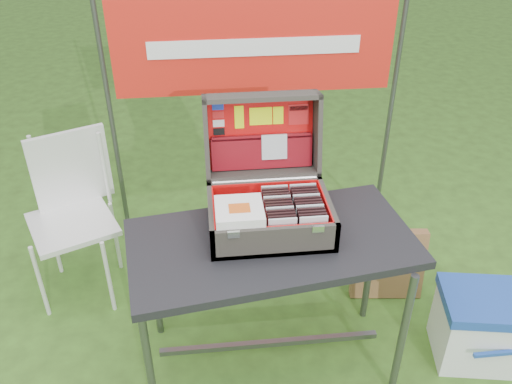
{
  "coord_description": "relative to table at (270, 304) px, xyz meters",
  "views": [
    {
      "loc": [
        -0.31,
        -1.89,
        2.27
      ],
      "look_at": [
        -0.1,
        0.1,
        0.97
      ],
      "focal_mm": 38.0,
      "sensor_mm": 36.0,
      "label": 1
    }
  ],
  "objects": [
    {
      "name": "lid_card_neon_main",
      "position": [
        -0.0,
        0.43,
        0.79
      ],
      "size": [
        0.11,
        0.02,
        0.08
      ],
      "primitive_type": "cube",
      "rotation": [
        -1.77,
        0.0,
        0.0
      ],
      "color": "#E0F90B",
      "rests_on": "suitcase_lid_liner"
    },
    {
      "name": "suitcase_lid_rim_left",
      "position": [
        -0.26,
        0.38,
        0.72
      ],
      "size": [
        0.02,
        0.22,
        0.41
      ],
      "primitive_type": "cube",
      "rotation": [
        -1.77,
        0.0,
        0.0
      ],
      "color": "#48433A",
      "rests_on": "suitcase_lid_back"
    },
    {
      "name": "suitcase_latch_right",
      "position": [
        0.17,
        -0.12,
        0.53
      ],
      "size": [
        0.05,
        0.01,
        0.03
      ],
      "primitive_type": "cube",
      "color": "silver",
      "rests_on": "suitcase_base_wall_front"
    },
    {
      "name": "cd_left_11",
      "position": [
        0.03,
        0.16,
        0.49
      ],
      "size": [
        0.12,
        0.01,
        0.14
      ],
      "primitive_type": "cube",
      "color": "black",
      "rests_on": "suitcase_liner_floor"
    },
    {
      "name": "cd_right_3",
      "position": [
        0.16,
        -0.01,
        0.49
      ],
      "size": [
        0.12,
        0.01,
        0.14
      ],
      "primitive_type": "cube",
      "color": "black",
      "rests_on": "suitcase_liner_floor"
    },
    {
      "name": "cd_right_5",
      "position": [
        0.16,
        0.03,
        0.49
      ],
      "size": [
        0.12,
        0.01,
        0.14
      ],
      "primitive_type": "cube",
      "color": "black",
      "rests_on": "suitcase_liner_floor"
    },
    {
      "name": "songbook_2",
      "position": [
        -0.14,
        -0.0,
        0.55
      ],
      "size": [
        0.2,
        0.2,
        0.0
      ],
      "primitive_type": "cube",
      "color": "white",
      "rests_on": "suitcase_base_wall_front"
    },
    {
      "name": "suitcase",
      "position": [
        -0.0,
        0.13,
        0.65
      ],
      "size": [
        0.54,
        0.55,
        0.51
      ],
      "primitive_type": null,
      "color": "#48433A",
      "rests_on": "table"
    },
    {
      "name": "lid_sticker_cc_c",
      "position": [
        -0.2,
        0.43,
        0.76
      ],
      "size": [
        0.05,
        0.01,
        0.03
      ],
      "primitive_type": "cube",
      "rotation": [
        -1.77,
        0.0,
        0.0
      ],
      "color": "white",
      "rests_on": "suitcase_lid_liner"
    },
    {
      "name": "table_brace",
      "position": [
        0.0,
        0.0,
        -0.27
      ],
      "size": [
        1.11,
        0.03,
        0.03
      ],
      "primitive_type": "cube",
      "color": "#59595B",
      "rests_on": "ground"
    },
    {
      "name": "cd_left_9",
      "position": [
        0.03,
        0.12,
        0.49
      ],
      "size": [
        0.12,
        0.01,
        0.14
      ],
      "primitive_type": "cube",
      "color": "black",
      "rests_on": "suitcase_liner_floor"
    },
    {
      "name": "cd_right_11",
      "position": [
        0.16,
        0.16,
        0.49
      ],
      "size": [
        0.12,
        0.01,
        0.14
      ],
      "primitive_type": "cube",
      "color": "black",
      "rests_on": "suitcase_liner_floor"
    },
    {
      "name": "table",
      "position": [
        0.0,
        0.0,
        0.0
      ],
      "size": [
        1.34,
        0.8,
        0.79
      ],
      "primitive_type": null,
      "rotation": [
        0.0,
        0.0,
        0.14
      ],
      "color": "black",
      "rests_on": "ground"
    },
    {
      "name": "cd_right_1",
      "position": [
        0.16,
        -0.05,
        0.49
      ],
      "size": [
        0.12,
        0.01,
        0.14
      ],
      "primitive_type": "cube",
      "color": "black",
      "rests_on": "suitcase_liner_floor"
    },
    {
      "name": "chair_leg_fl",
      "position": [
        -1.21,
        0.45,
        -0.15
      ],
      "size": [
        0.02,
        0.02,
        0.49
      ],
      "primitive_type": "cylinder",
      "color": "silver",
      "rests_on": "ground"
    },
    {
      "name": "cooler_lid",
      "position": [
        1.08,
        -0.08,
        -0.02
      ],
      "size": [
        0.51,
        0.42,
        0.05
      ],
      "primitive_type": "cube",
      "rotation": [
        0.0,
        0.0,
        -0.18
      ],
      "color": "#1D45A4",
      "rests_on": "cooler_body"
    },
    {
      "name": "cardboard_box",
      "position": [
        0.74,
        0.42,
        -0.18
      ],
      "size": [
        0.42,
        0.17,
        0.44
      ],
      "primitive_type": "cube",
      "rotation": [
        -0.13,
        0.0,
        -0.11
      ],
      "color": "olive",
      "rests_on": "ground"
    },
    {
      "name": "suitcase_base_wall_left",
      "position": [
        -0.26,
        0.07,
        0.47
      ],
      "size": [
        0.02,
        0.39,
        0.15
      ],
      "primitive_type": "cube",
      "color": "#48433A",
      "rests_on": "table_top"
    },
    {
      "name": "cd_left_5",
      "position": [
        0.03,
        0.03,
        0.49
      ],
      "size": [
        0.12,
        0.01,
        0.14
      ],
      "primitive_type": "cube",
      "color": "black",
      "rests_on": "suitcase_liner_floor"
    },
    {
      "name": "table_leg_fl",
      "position": [
        -0.57,
        -0.26,
        -0.02
      ],
      "size": [
        0.04,
        0.04,
        0.75
      ],
      "primitive_type": "cylinder",
      "color": "#59595B",
      "rests_on": "ground"
    },
    {
      "name": "table_leg_br",
      "position": [
        0.57,
        0.26,
        -0.02
      ],
      "size": [
        0.04,
        0.04,
        0.75
      ],
      "primitive_type": "cylinder",
      "color": "#59595B",
      "rests_on": "ground"
    },
    {
      "name": "suitcase_base_bottom",
      "position": [
        -0.0,
        0.07,
        0.4
      ],
      "size": [
        0.54,
        0.39,
        0.02
      ],
      "primitive_type": "cube",
      "color": "#48433A",
      "rests_on": "table_top"
    },
    {
      "name": "cooler_handle",
      "position": [
        1.08,
        -0.26,
        -0.18
      ],
      "size": [
        0.27,
        0.02,
        0.02
      ],
      "primitive_type": "cube",
      "color": "#1D45A4",
      "rests_on": "cooler_body"
    },
    {
      "name": "cd_left_12",
      "position": [
        0.03,
        0.18,
        0.49
      ],
      "size": [
        0.12,
        0.01,
        0.14
      ],
      "primitive_type": "cube",
      "color": "silver",
      "rests_on": "suitcase_liner_floor"
    },
    {
      "name": "cd_right_7",
      "position": [
        0.16,
        0.07,
        0.49
      ],
      "size": [
        0.12,
        0.01,
        0.14
      ],
      "primitive_type": "cube",
      "color": "black",
      "rests_on": "suitcase_liner_floor"
    },
    {
      "name": "chair_leg_fr",
      "position": [
        -0.84,
        0.45,
        -0.15
      ],
      "size": [
        0.02,
        0.02,
        0.49
      ],
      "primitive_type": "cylinder",
      "color": "silver",
      "rests_on": "ground"
    },
    {
      "name": "songbook_graphic",
      "position": [
        -0.14,
        -0.01,
        0.58
      ],
      "size": [
        0.09,
        0.07,
        0.0
      ],
      "primitive_type": "cube",
      "color": "#D85919",
      "rests_on": "songbook_7"
    },
    {
      "name": "suitcase_pocket_cd",
      "position": [
        0.06,
        0.38,
        0.65
      ],
      "size": [
        0.12,
        0.03,
        0.12
      ],
      "primitive_type": "cube",
      "rotation": [
        -1.77,
        0.0,
        0.0
      ],
      "color": "silver",
      "rests_on": "suitcase_lid_pocket"
    },
    {
      "name": "cd_left_0",
      "position": [
        0.03,
        -0.08,
        0.49
      ],
      "size": [
        0.12,
        0.01,
        0.14
      ],
      "primitive_type": "cube",
      "color": "silver",
      "rests_on": "suitcase_liner_floor"
    },
    {
      "name": "songbook_0",
      "position": [
        -0.14,
        -0.0,
        0.54
      ],
      "size": [
        0.2,
        0.2,
        0.0
      ],
      "primitive_type": "cube",
      "color": "white",
      "rests_on": "suitcase_base_wall_front"
    },
    {
      "name": "chair_seat",
      "position": [
        -1.03,
        0.64,
        0.09
      ],
      "size": [
        0.57,
        0.57,
        0.03
      ],
      "primitive_type": "cube",
      "rotation": [
        0.0,
        0.0,
        0.42
      ],
      "color": "silver",
      "rests_on": "ground"
    },
    {
      "name": "chair_leg_bl",
      "position": [
        -1.21,
        0.82,
        -0.15
      ],
      "size": [
        0.02,
        0.02,
        0.49
      ],
      "primitive_type": "cylinder",
      "color": "silver",
      "rests_on": "ground"
    },
    {
      "name": "chair_upright_right",
      "position": [
        -0.84,
        0.84,
        0.32
      ],
      "size": [
        0.02,
        0.02,
        0.45
      ],
      "primitive_type": "cylinder",
      "color": "silver",
      "rests_on": "chair_seat"
    },
    {
      "name": "songbook_5",
      "position": [
        -0.14,
        -0.0,
        0.57
      ],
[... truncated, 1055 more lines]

